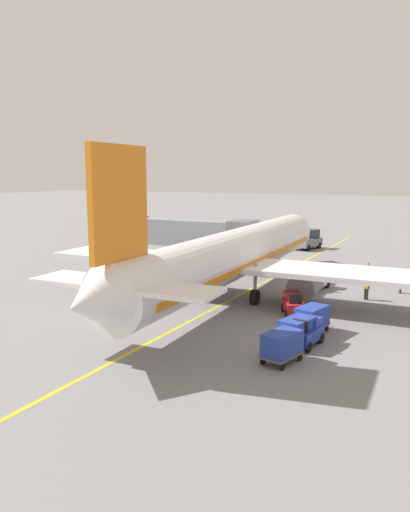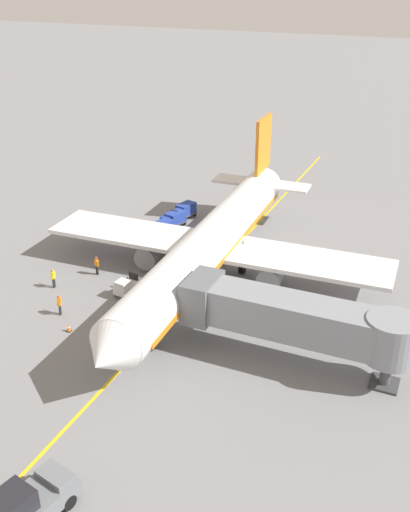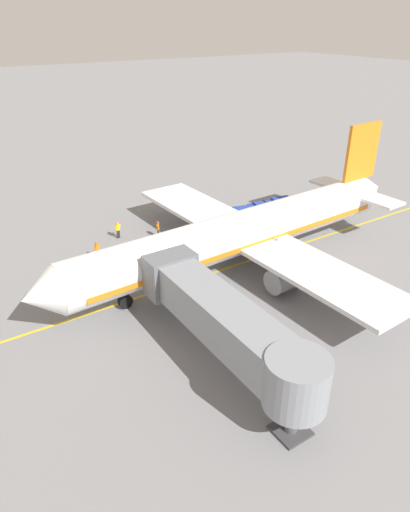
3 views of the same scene
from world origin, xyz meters
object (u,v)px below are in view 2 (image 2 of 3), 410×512
(jet_bridge, at_px, (295,318))
(pushback_tractor, at_px, (28,503))
(baggage_tug_spare, at_px, (168,245))
(baggage_tug_lead, at_px, (170,221))
(parked_airliner, at_px, (211,243))
(ground_crew_marshaller, at_px, (59,304))
(baggage_cart_front, at_px, (163,228))
(baggage_cart_third_in_train, at_px, (186,209))
(safety_cone_nose_left, at_px, (69,328))
(ground_crew_loader, at_px, (97,265))
(baggage_cart_second_in_train, at_px, (175,218))
(baggage_tug_trailing, at_px, (128,286))
(ground_crew_wing_walker, at_px, (53,277))

(jet_bridge, bearing_deg, pushback_tractor, 65.87)
(baggage_tug_spare, bearing_deg, baggage_tug_lead, -65.40)
(parked_airliner, bearing_deg, baggage_tug_lead, -45.56)
(baggage_tug_spare, xyz_separation_m, ground_crew_marshaller, (2.51, 13.19, 0.24))
(baggage_cart_front, bearing_deg, baggage_cart_third_in_train, -89.92)
(baggage_cart_third_in_train, height_order, safety_cone_nose_left, baggage_cart_third_in_train)
(ground_crew_loader, bearing_deg, baggage_cart_third_in_train, -95.59)
(baggage_cart_second_in_train, height_order, safety_cone_nose_left, baggage_cart_second_in_train)
(ground_crew_loader, distance_m, ground_crew_marshaller, 6.85)
(jet_bridge, xyz_separation_m, baggage_tug_trailing, (14.93, -3.57, -2.74))
(baggage_cart_front, bearing_deg, ground_crew_loader, 81.26)
(baggage_cart_second_in_train, bearing_deg, baggage_tug_trailing, 100.78)
(baggage_cart_front, height_order, baggage_cart_third_in_train, same)
(parked_airliner, xyz_separation_m, baggage_cart_third_in_train, (7.75, -11.31, -2.24))
(jet_bridge, relative_size, baggage_tug_lead, 5.89)
(ground_crew_loader, relative_size, ground_crew_marshaller, 1.00)
(baggage_tug_trailing, distance_m, baggage_cart_front, 11.69)
(baggage_cart_front, height_order, baggage_cart_second_in_train, same)
(baggage_tug_lead, distance_m, baggage_tug_trailing, 13.99)
(pushback_tractor, bearing_deg, ground_crew_loader, -64.03)
(parked_airliner, distance_m, jet_bridge, 13.37)
(baggage_tug_trailing, height_order, baggage_cart_second_in_train, baggage_tug_trailing)
(jet_bridge, distance_m, baggage_cart_third_in_train, 27.01)
(baggage_tug_lead, relative_size, ground_crew_wing_walker, 1.55)
(parked_airliner, bearing_deg, safety_cone_nose_left, 62.92)
(ground_crew_loader, bearing_deg, jet_bridge, 164.12)
(ground_crew_wing_walker, relative_size, ground_crew_loader, 1.00)
(pushback_tractor, xyz_separation_m, ground_crew_wing_walker, (13.23, -19.62, -0.15))
(jet_bridge, distance_m, baggage_tug_trailing, 15.60)
(parked_airliner, relative_size, baggage_tug_trailing, 14.05)
(parked_airliner, relative_size, baggage_tug_lead, 14.20)
(parked_airliner, bearing_deg, ground_crew_wing_walker, 31.86)
(baggage_tug_spare, relative_size, baggage_cart_second_in_train, 0.93)
(parked_airliner, height_order, baggage_cart_front, parked_airliner)
(jet_bridge, relative_size, ground_crew_marshaller, 9.16)
(baggage_tug_lead, relative_size, baggage_cart_third_in_train, 0.88)
(ground_crew_marshaller, bearing_deg, pushback_tractor, 121.97)
(baggage_tug_lead, xyz_separation_m, ground_crew_marshaller, (0.05, 18.56, 0.24))
(baggage_tug_trailing, relative_size, baggage_cart_third_in_train, 0.89)
(baggage_tug_trailing, distance_m, ground_crew_loader, 4.58)
(ground_crew_wing_walker, distance_m, ground_crew_marshaller, 4.55)
(baggage_tug_spare, xyz_separation_m, baggage_cart_second_in_train, (2.08, -5.82, 0.24))
(jet_bridge, relative_size, safety_cone_nose_left, 26.23)
(baggage_tug_spare, distance_m, ground_crew_marshaller, 13.43)
(baggage_tug_spare, xyz_separation_m, ground_crew_wing_walker, (5.58, 9.85, 0.24))
(jet_bridge, xyz_separation_m, baggage_tug_spare, (15.53, -11.86, -2.74))
(ground_crew_marshaller, bearing_deg, baggage_tug_trailing, -122.37)
(safety_cone_nose_left, bearing_deg, baggage_cart_front, -84.94)
(baggage_cart_third_in_train, distance_m, safety_cone_nose_left, 23.40)
(baggage_tug_lead, xyz_separation_m, baggage_cart_second_in_train, (-0.37, -0.46, 0.24))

